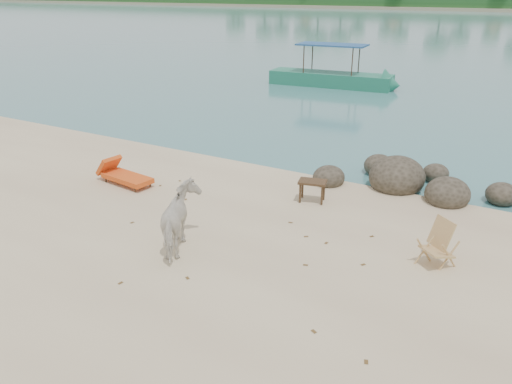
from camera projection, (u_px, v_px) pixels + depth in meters
boulders at (413, 182)px, 13.44m from camera, size 6.18×2.79×1.12m
cow at (181, 221)px, 10.14m from camera, size 1.42×1.73×1.34m
side_table at (312, 192)px, 12.60m from camera, size 0.77×0.60×0.55m
lounge_chair at (127, 176)px, 13.70m from camera, size 1.97×0.90×0.57m
deck_chair at (437, 247)px, 9.62m from camera, size 0.83×0.84×0.88m
boat_near at (332, 51)px, 27.34m from camera, size 7.73×2.37×3.69m
dead_leaves at (246, 257)px, 10.11m from camera, size 7.28×7.18×0.00m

